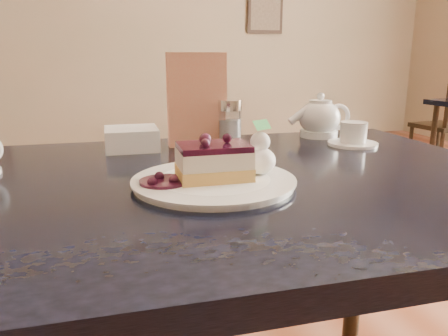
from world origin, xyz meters
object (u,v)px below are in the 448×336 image
object	(u,v)px
dessert_plate	(214,182)
main_table	(208,218)
cheesecake_slice	(214,162)
tea_set	(325,122)

from	to	relation	value
dessert_plate	main_table	bearing A→B (deg)	89.13
main_table	cheesecake_slice	world-z (taller)	cheesecake_slice
main_table	tea_set	xyz separation A→B (m)	(0.43, 0.32, 0.13)
main_table	dessert_plate	xyz separation A→B (m)	(-0.00, -0.06, 0.09)
main_table	tea_set	size ratio (longest dim) A/B	5.00
tea_set	dessert_plate	bearing A→B (deg)	-139.06
cheesecake_slice	tea_set	bearing A→B (deg)	41.81
dessert_plate	tea_set	bearing A→B (deg)	40.94
main_table	tea_set	world-z (taller)	tea_set
dessert_plate	cheesecake_slice	distance (m)	0.04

